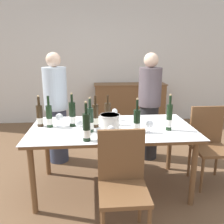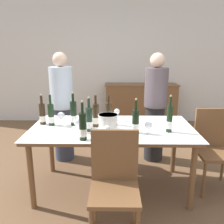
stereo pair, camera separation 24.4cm
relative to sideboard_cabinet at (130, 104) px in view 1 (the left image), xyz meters
The scene contains 24 objects.
ground_plane 2.66m from the sideboard_cabinet, 103.32° to the right, with size 12.00×12.00×0.00m, color brown.
back_wall 1.16m from the sideboard_cabinet, 154.34° to the left, with size 8.00×0.10×2.80m.
sideboard_cabinet is the anchor object (origin of this frame).
dining_table 2.63m from the sideboard_cabinet, 103.32° to the right, with size 1.84×0.97×0.77m.
ice_bucket 2.84m from the sideboard_cabinet, 103.19° to the right, with size 0.21×0.21×0.20m.
wine_bottle_0 2.72m from the sideboard_cabinet, 113.06° to the right, with size 0.08×0.08×0.39m.
wine_bottle_1 2.79m from the sideboard_cabinet, 97.39° to the right, with size 0.08×0.08×0.37m.
wine_bottle_2 2.56m from the sideboard_cabinet, 104.82° to the right, with size 0.08×0.08×0.35m.
wine_bottle_3 2.73m from the sideboard_cabinet, 89.85° to the right, with size 0.06×0.06×0.40m.
wine_bottle_4 2.85m from the sideboard_cabinet, 107.54° to the right, with size 0.07×0.07×0.38m.
wine_bottle_5 3.10m from the sideboard_cabinet, 106.69° to the right, with size 0.08×0.08×0.39m.
wine_bottle_6 2.86m from the sideboard_cabinet, 120.21° to the right, with size 0.07×0.07×0.36m.
wine_bottle_7 2.84m from the sideboard_cabinet, 117.75° to the right, with size 0.07×0.07×0.36m.
wine_bottle_8 2.68m from the sideboard_cabinet, 107.38° to the right, with size 0.07×0.07×0.36m.
wine_glass_0 3.03m from the sideboard_cabinet, 102.41° to the right, with size 0.08×0.08×0.15m.
wine_glass_1 3.07m from the sideboard_cabinet, 104.42° to the right, with size 0.07×0.07×0.13m.
wine_glass_2 2.92m from the sideboard_cabinet, 109.55° to the right, with size 0.08×0.08×0.15m.
wine_glass_3 2.77m from the sideboard_cabinet, 116.07° to the right, with size 0.08×0.08×0.15m.
wine_glass_4 2.37m from the sideboard_cabinet, 103.53° to the right, with size 0.07×0.07×0.15m.
wine_glass_5 2.80m from the sideboard_cabinet, 94.59° to the right, with size 0.08×0.08×0.13m.
chair_right_end 2.54m from the sideboard_cabinet, 76.07° to the right, with size 0.42×0.42×0.95m.
chair_near_front 3.31m from the sideboard_cabinet, 99.94° to the right, with size 0.42×0.42×0.95m.
person_host 2.23m from the sideboard_cabinet, 127.37° to the right, with size 0.33×0.33×1.59m.
person_guest_left 1.78m from the sideboard_cabinet, 89.46° to the right, with size 0.33×0.33×1.59m.
Camera 1 is at (-0.21, -2.55, 1.63)m, focal length 38.00 mm.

